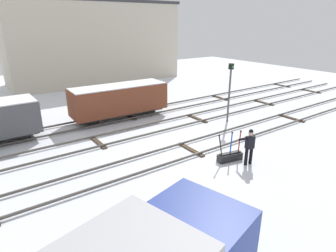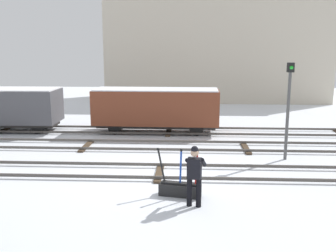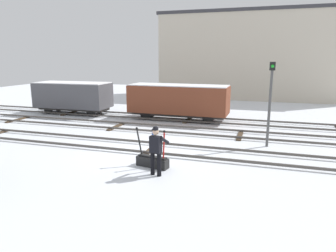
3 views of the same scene
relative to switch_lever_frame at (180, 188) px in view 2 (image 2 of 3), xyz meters
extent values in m
plane|color=silver|center=(-0.77, 1.96, -0.25)|extent=(60.00, 60.00, 0.00)
cube|color=#4C4742|center=(-0.77, 1.24, -0.12)|extent=(44.00, 0.07, 0.10)
cube|color=#4C4742|center=(-0.77, 2.68, -0.12)|extent=(44.00, 0.07, 0.10)
cube|color=#423323|center=(-0.77, 1.96, -0.21)|extent=(0.24, 1.94, 0.08)
cube|color=#4C4742|center=(-0.77, 4.85, -0.12)|extent=(44.00, 0.07, 0.10)
cube|color=#4C4742|center=(-0.77, 6.29, -0.12)|extent=(44.00, 0.07, 0.10)
cube|color=#423323|center=(-4.29, 5.57, -0.21)|extent=(0.24, 1.94, 0.08)
cube|color=#423323|center=(2.75, 5.57, -0.21)|extent=(0.24, 1.94, 0.08)
cube|color=#4C4742|center=(-0.77, 7.96, -0.12)|extent=(44.00, 0.07, 0.10)
cube|color=#4C4742|center=(-0.77, 9.40, -0.12)|extent=(44.00, 0.07, 0.10)
cube|color=#423323|center=(-9.57, 8.68, -0.21)|extent=(0.24, 1.94, 0.08)
cube|color=#423323|center=(-0.77, 8.68, -0.21)|extent=(0.24, 1.94, 0.08)
cube|color=black|center=(0.00, 0.00, -0.07)|extent=(1.29, 0.60, 0.36)
cube|color=black|center=(0.00, 0.00, 0.14)|extent=(1.13, 0.42, 0.06)
cylinder|color=black|center=(-0.56, 0.11, 0.63)|extent=(0.27, 0.11, 1.04)
sphere|color=black|center=(-0.66, 0.14, 1.14)|extent=(0.09, 0.09, 0.09)
cylinder|color=#1E47B7|center=(0.02, 0.00, 0.64)|extent=(0.10, 0.07, 1.05)
sphere|color=black|center=(0.03, -0.01, 1.16)|extent=(0.09, 0.09, 0.09)
cylinder|color=red|center=(0.48, -0.10, 0.64)|extent=(0.11, 0.07, 1.05)
sphere|color=black|center=(0.50, -0.10, 1.16)|extent=(0.09, 0.09, 0.09)
cylinder|color=black|center=(0.28, -0.73, 0.16)|extent=(0.15, 0.15, 0.81)
cylinder|color=black|center=(0.53, -0.78, 0.16)|extent=(0.15, 0.15, 0.81)
cube|color=black|center=(0.40, -0.75, 0.86)|extent=(0.42, 0.31, 0.58)
sphere|color=tan|center=(0.40, -0.75, 1.30)|extent=(0.22, 0.22, 0.22)
sphere|color=black|center=(0.40, -0.75, 1.39)|extent=(0.20, 0.20, 0.20)
cylinder|color=black|center=(0.25, -0.47, 0.95)|extent=(0.22, 0.55, 0.34)
cylinder|color=black|center=(0.66, -0.57, 0.97)|extent=(0.21, 0.53, 0.37)
cylinder|color=#4C4C4C|center=(4.06, 4.05, 1.46)|extent=(0.12, 0.12, 3.42)
cube|color=black|center=(4.06, 4.05, 3.35)|extent=(0.24, 0.24, 0.36)
sphere|color=green|center=(4.06, 3.92, 3.35)|extent=(0.14, 0.14, 0.14)
cube|color=beige|center=(2.49, 22.32, 3.75)|extent=(17.70, 6.18, 8.00)
cube|color=#38383D|center=(2.49, 22.32, 7.90)|extent=(18.05, 6.31, 0.30)
cube|color=#2D2B28|center=(-1.41, 8.68, 0.15)|extent=(6.06, 1.34, 0.20)
cube|color=brown|center=(-1.41, 8.68, 1.11)|extent=(6.40, 2.14, 1.72)
cube|color=white|center=(-1.41, 8.68, 2.00)|extent=(6.27, 2.06, 0.06)
cylinder|color=black|center=(-3.49, 8.19, 0.10)|extent=(0.70, 0.12, 0.70)
cylinder|color=black|center=(-3.46, 9.28, 0.10)|extent=(0.70, 0.12, 0.70)
cylinder|color=black|center=(0.64, 8.08, 0.10)|extent=(0.70, 0.12, 0.70)
cylinder|color=black|center=(0.67, 9.17, 0.10)|extent=(0.70, 0.12, 0.70)
cube|color=#2D2B28|center=(-9.21, 8.68, 0.15)|extent=(5.05, 1.40, 0.20)
cube|color=#4C4C51|center=(-9.21, 8.68, 1.10)|extent=(5.33, 2.27, 1.70)
cube|color=white|center=(-9.21, 8.68, 1.98)|extent=(5.22, 2.18, 0.06)
cylinder|color=black|center=(-7.48, 8.12, 0.10)|extent=(0.70, 0.11, 0.70)
cylinder|color=black|center=(-7.50, 9.31, 0.10)|extent=(0.70, 0.11, 0.70)
camera|label=1|loc=(-9.38, -8.25, 5.95)|focal=30.52mm
camera|label=2|loc=(0.21, -10.92, 4.10)|focal=41.49mm
camera|label=3|loc=(3.74, -10.09, 3.71)|focal=32.72mm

